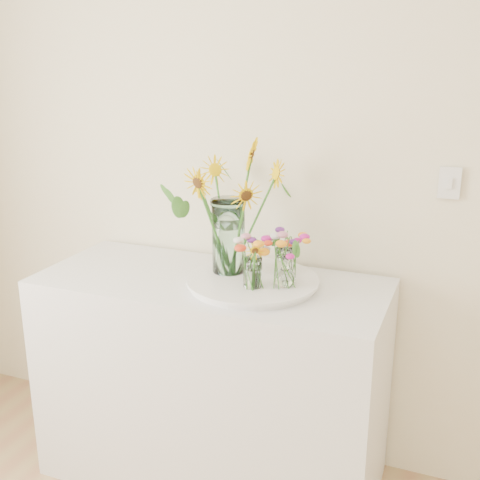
% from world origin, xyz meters
% --- Properties ---
extents(counter, '(1.40, 0.60, 0.90)m').
position_xyz_m(counter, '(-0.47, 1.93, 0.45)').
color(counter, white).
rests_on(counter, ground_plane).
extents(tray, '(0.49, 0.49, 0.02)m').
position_xyz_m(tray, '(-0.29, 1.93, 0.91)').
color(tray, white).
rests_on(tray, counter).
extents(mason_jar, '(0.14, 0.14, 0.30)m').
position_xyz_m(mason_jar, '(-0.41, 1.98, 1.08)').
color(mason_jar, '#AAD4C7').
rests_on(mason_jar, tray).
extents(sunflower_bouquet, '(0.69, 0.69, 0.54)m').
position_xyz_m(sunflower_bouquet, '(-0.41, 1.98, 1.19)').
color(sunflower_bouquet, yellow).
rests_on(sunflower_bouquet, tray).
extents(small_vase_a, '(0.07, 0.07, 0.12)m').
position_xyz_m(small_vase_a, '(-0.26, 1.85, 0.98)').
color(small_vase_a, white).
rests_on(small_vase_a, tray).
extents(wildflower_posy_a, '(0.18, 0.18, 0.21)m').
position_xyz_m(wildflower_posy_a, '(-0.26, 1.85, 1.03)').
color(wildflower_posy_a, orange).
rests_on(wildflower_posy_a, tray).
extents(small_vase_b, '(0.10, 0.10, 0.12)m').
position_xyz_m(small_vase_b, '(-0.15, 1.91, 0.98)').
color(small_vase_b, white).
rests_on(small_vase_b, tray).
extents(wildflower_posy_b, '(0.21, 0.21, 0.21)m').
position_xyz_m(wildflower_posy_b, '(-0.15, 1.91, 1.03)').
color(wildflower_posy_b, orange).
rests_on(wildflower_posy_b, tray).
extents(small_vase_c, '(0.08, 0.08, 0.11)m').
position_xyz_m(small_vase_c, '(-0.20, 2.05, 0.98)').
color(small_vase_c, white).
rests_on(small_vase_c, tray).
extents(wildflower_posy_c, '(0.20, 0.20, 0.20)m').
position_xyz_m(wildflower_posy_c, '(-0.20, 2.05, 1.02)').
color(wildflower_posy_c, orange).
rests_on(wildflower_posy_c, tray).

